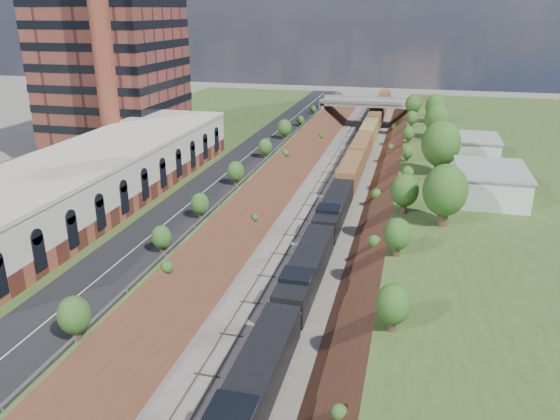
% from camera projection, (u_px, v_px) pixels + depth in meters
% --- Properties ---
extents(platform_left, '(44.00, 180.00, 5.00)m').
position_uv_depth(platform_left, '(144.00, 172.00, 96.28)').
color(platform_left, '#3A4F20').
rests_on(platform_left, ground).
extents(platform_right, '(44.00, 180.00, 5.00)m').
position_uv_depth(platform_right, '(547.00, 202.00, 81.22)').
color(platform_right, '#3A4F20').
rests_on(platform_right, ground).
extents(embankment_left, '(10.00, 180.00, 10.00)m').
position_uv_depth(embankment_left, '(264.00, 195.00, 92.13)').
color(embankment_left, brown).
rests_on(embankment_left, ground).
extents(embankment_right, '(10.00, 180.00, 10.00)m').
position_uv_depth(embankment_right, '(396.00, 206.00, 87.10)').
color(embankment_right, brown).
rests_on(embankment_right, ground).
extents(rail_left_track, '(1.58, 180.00, 0.18)m').
position_uv_depth(rail_left_track, '(312.00, 198.00, 90.18)').
color(rail_left_track, gray).
rests_on(rail_left_track, ground).
extents(rail_right_track, '(1.58, 180.00, 0.18)m').
position_uv_depth(rail_right_track, '(344.00, 201.00, 88.99)').
color(rail_right_track, gray).
rests_on(rail_right_track, ground).
extents(road, '(8.00, 180.00, 0.10)m').
position_uv_depth(road, '(237.00, 164.00, 91.41)').
color(road, black).
rests_on(road, platform_left).
extents(guardrail, '(0.10, 171.00, 0.70)m').
position_uv_depth(guardrail, '(261.00, 163.00, 90.12)').
color(guardrail, '#99999E').
rests_on(guardrail, platform_left).
extents(commercial_building, '(14.30, 62.30, 7.00)m').
position_uv_depth(commercial_building, '(96.00, 176.00, 73.04)').
color(commercial_building, brown).
rests_on(commercial_building, platform_left).
extents(smokestack, '(3.20, 3.20, 40.00)m').
position_uv_depth(smokestack, '(102.00, 40.00, 85.54)').
color(smokestack, brown).
rests_on(smokestack, platform_left).
extents(overpass, '(24.50, 8.30, 7.40)m').
position_uv_depth(overpass, '(367.00, 108.00, 144.33)').
color(overpass, gray).
rests_on(overpass, ground).
extents(white_building_near, '(9.00, 12.00, 4.00)m').
position_uv_depth(white_building_near, '(490.00, 184.00, 74.55)').
color(white_building_near, silver).
rests_on(white_building_near, platform_right).
extents(white_building_far, '(8.00, 10.00, 3.60)m').
position_uv_depth(white_building_far, '(473.00, 148.00, 94.75)').
color(white_building_far, silver).
rests_on(white_building_far, platform_right).
extents(tree_right_large, '(5.25, 5.25, 7.61)m').
position_uv_depth(tree_right_large, '(445.00, 191.00, 64.29)').
color(tree_right_large, '#473323').
rests_on(tree_right_large, platform_right).
extents(tree_left_crest, '(2.45, 2.45, 3.55)m').
position_uv_depth(tree_left_crest, '(145.00, 253.00, 53.47)').
color(tree_left_crest, '#473323').
rests_on(tree_left_crest, platform_left).
extents(freight_train, '(3.21, 163.06, 4.75)m').
position_uv_depth(freight_train, '(360.00, 151.00, 109.60)').
color(freight_train, black).
rests_on(freight_train, ground).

